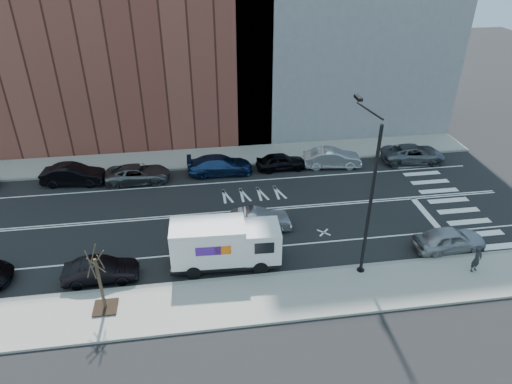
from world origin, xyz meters
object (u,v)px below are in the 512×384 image
object	(u,v)px
driving_sedan	(257,221)
near_parked_front	(449,239)
pedestrian	(477,259)
far_parked_b	(73,175)
fedex_van	(224,244)

from	to	relation	value
driving_sedan	near_parked_front	distance (m)	11.87
pedestrian	near_parked_front	bearing A→B (deg)	77.66
far_parked_b	pedestrian	xyz separation A→B (m)	(24.57, -14.15, 0.20)
pedestrian	driving_sedan	bearing A→B (deg)	131.46
fedex_van	driving_sedan	xyz separation A→B (m)	(2.34, 3.24, -0.79)
fedex_van	far_parked_b	bearing A→B (deg)	135.33
driving_sedan	fedex_van	bearing A→B (deg)	143.02
fedex_van	driving_sedan	bearing A→B (deg)	56.55
far_parked_b	pedestrian	size ratio (longest dim) A/B	2.85
fedex_van	pedestrian	xyz separation A→B (m)	(13.96, -2.76, -0.54)
fedex_van	near_parked_front	bearing A→B (deg)	0.32
near_parked_front	driving_sedan	bearing A→B (deg)	68.71
fedex_van	pedestrian	world-z (taller)	fedex_van
driving_sedan	pedestrian	distance (m)	13.08
far_parked_b	driving_sedan	xyz separation A→B (m)	(12.95, -8.15, -0.06)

